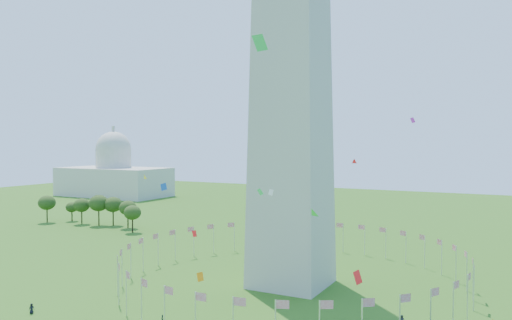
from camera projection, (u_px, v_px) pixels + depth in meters
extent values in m
cylinder|color=silver|center=(474.00, 289.00, 100.24)|extent=(0.24, 0.24, 9.00)
cylinder|color=silver|center=(473.00, 280.00, 106.67)|extent=(0.24, 0.24, 9.00)
cylinder|color=silver|center=(467.00, 272.00, 113.47)|extent=(0.24, 0.24, 9.00)
cylinder|color=silver|center=(456.00, 264.00, 120.43)|extent=(0.24, 0.24, 9.00)
cylinder|color=silver|center=(442.00, 258.00, 127.34)|extent=(0.24, 0.24, 9.00)
cylinder|color=silver|center=(425.00, 252.00, 133.99)|extent=(0.24, 0.24, 9.00)
cylinder|color=silver|center=(406.00, 247.00, 140.18)|extent=(0.24, 0.24, 9.00)
cylinder|color=silver|center=(386.00, 243.00, 145.72)|extent=(0.24, 0.24, 9.00)
cylinder|color=silver|center=(365.00, 240.00, 150.45)|extent=(0.24, 0.24, 9.00)
cylinder|color=silver|center=(343.00, 238.00, 154.21)|extent=(0.24, 0.24, 9.00)
cylinder|color=silver|center=(321.00, 236.00, 156.89)|extent=(0.24, 0.24, 9.00)
cylinder|color=silver|center=(299.00, 235.00, 158.42)|extent=(0.24, 0.24, 9.00)
cylinder|color=silver|center=(277.00, 235.00, 158.74)|extent=(0.24, 0.24, 9.00)
cylinder|color=silver|center=(256.00, 235.00, 157.85)|extent=(0.24, 0.24, 9.00)
cylinder|color=silver|center=(234.00, 237.00, 155.78)|extent=(0.24, 0.24, 9.00)
cylinder|color=silver|center=(214.00, 239.00, 152.58)|extent=(0.24, 0.24, 9.00)
cylinder|color=silver|center=(194.00, 241.00, 148.35)|extent=(0.24, 0.24, 9.00)
cylinder|color=silver|center=(175.00, 245.00, 143.23)|extent=(0.24, 0.24, 9.00)
cylinder|color=silver|center=(158.00, 249.00, 137.36)|extent=(0.24, 0.24, 9.00)
cylinder|color=silver|center=(143.00, 255.00, 130.93)|extent=(0.24, 0.24, 9.00)
cylinder|color=silver|center=(131.00, 261.00, 124.13)|extent=(0.24, 0.24, 9.00)
cylinder|color=silver|center=(122.00, 268.00, 117.17)|extent=(0.24, 0.24, 9.00)
cylinder|color=silver|center=(118.00, 276.00, 110.26)|extent=(0.24, 0.24, 9.00)
cylinder|color=silver|center=(119.00, 284.00, 103.61)|extent=(0.24, 0.24, 9.00)
cylinder|color=silver|center=(126.00, 293.00, 97.42)|extent=(0.24, 0.24, 9.00)
cylinder|color=silver|center=(141.00, 302.00, 91.88)|extent=(0.24, 0.24, 9.00)
cylinder|color=silver|center=(165.00, 311.00, 87.16)|extent=(0.24, 0.24, 9.00)
cylinder|color=silver|center=(195.00, 318.00, 83.40)|extent=(0.24, 0.24, 9.00)
cylinder|color=silver|center=(431.00, 315.00, 85.03)|extent=(0.24, 0.24, 9.00)
cylinder|color=silver|center=(453.00, 307.00, 89.25)|extent=(0.24, 0.24, 9.00)
cylinder|color=silver|center=(467.00, 298.00, 94.38)|extent=(0.24, 0.24, 9.00)
imported|color=black|center=(162.00, 319.00, 93.69)|extent=(0.47, 0.63, 1.56)
imported|color=black|center=(32.00, 308.00, 98.82)|extent=(1.12, 1.21, 2.04)
imported|color=#262626|center=(402.00, 320.00, 92.47)|extent=(1.14, 1.03, 1.93)
plane|color=green|center=(314.00, 213.00, 86.06)|extent=(1.53, 1.84, 2.02)
plane|color=green|center=(260.00, 43.00, 53.81)|extent=(1.78, 1.47, 2.22)
plane|color=blue|center=(164.00, 187.00, 100.62)|extent=(0.70, 1.92, 1.82)
plane|color=yellow|center=(145.00, 177.00, 137.00)|extent=(0.73, 1.65, 1.70)
plane|color=white|center=(271.00, 192.00, 106.37)|extent=(1.35, 0.68, 1.51)
plane|color=green|center=(260.00, 192.00, 104.30)|extent=(1.31, 1.32, 1.48)
plane|color=#CC2699|center=(413.00, 120.00, 95.86)|extent=(1.08, 0.82, 1.21)
plane|color=red|center=(358.00, 277.00, 50.58)|extent=(0.55, 1.44, 1.45)
plane|color=orange|center=(200.00, 277.00, 90.89)|extent=(1.73, 0.68, 1.66)
plane|color=red|center=(194.00, 234.00, 138.62)|extent=(0.69, 1.88, 1.78)
plane|color=red|center=(354.00, 162.00, 91.13)|extent=(0.93, 0.17, 0.94)
ellipsoid|color=#36551C|center=(47.00, 209.00, 211.53)|extent=(7.18, 7.18, 11.22)
ellipsoid|color=#36551C|center=(72.00, 212.00, 215.37)|extent=(5.14, 5.14, 8.03)
ellipsoid|color=#36551C|center=(82.00, 211.00, 207.60)|extent=(6.70, 6.70, 10.48)
ellipsoid|color=#36551C|center=(99.00, 211.00, 203.85)|extent=(7.85, 7.85, 12.26)
ellipsoid|color=#36551C|center=(113.00, 211.00, 203.95)|extent=(7.34, 7.34, 11.47)
ellipsoid|color=#36551C|center=(128.00, 215.00, 197.43)|extent=(6.89, 6.89, 10.77)
ellipsoid|color=#36551C|center=(132.00, 219.00, 187.81)|extent=(6.46, 6.46, 10.10)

